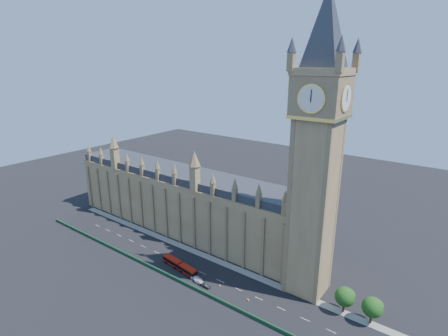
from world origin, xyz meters
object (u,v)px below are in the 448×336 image
Objects in this scene: car_silver at (196,278)px; car_white at (200,282)px; car_grey at (205,285)px; red_bus at (180,266)px.

car_white is at bearing -114.26° from car_silver.
car_white is (2.54, -0.83, -0.04)m from car_silver.
car_grey reaches higher than car_silver.
car_silver reaches higher than car_white.
car_white is at bearing 86.47° from car_grey.
car_grey is 2.46m from car_white.
car_grey is 0.90× the size of car_white.
car_silver is (9.32, -1.38, -0.82)m from red_bus.
car_grey is at bearing -2.67° from red_bus.
red_bus is 4.17× the size of car_grey.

